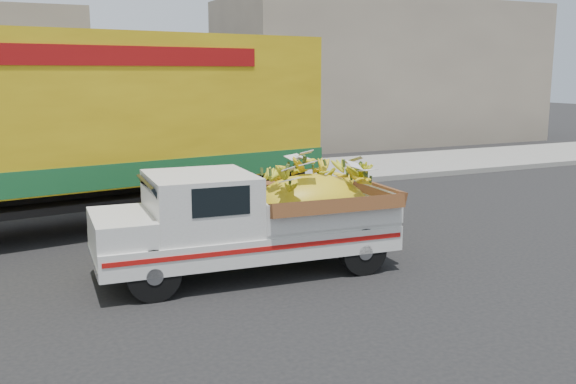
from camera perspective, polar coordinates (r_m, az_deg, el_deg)
name	(u,v)px	position (r m, az deg, el deg)	size (l,w,h in m)	color
ground	(153,282)	(9.79, -11.92, -7.87)	(100.00, 100.00, 0.00)	black
curb	(90,202)	(15.64, -17.23, -0.88)	(60.00, 0.25, 0.15)	gray
sidewalk	(77,188)	(17.69, -18.21, 0.34)	(60.00, 4.00, 0.14)	gray
building_right	(383,73)	(29.06, 8.40, 10.40)	(14.00, 6.00, 6.00)	gray
pickup_truck	(268,217)	(9.93, -1.76, -2.25)	(4.65, 1.96, 1.60)	black
semi_trailer	(25,124)	(12.82, -22.30, 5.61)	(12.06, 4.24, 3.80)	black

